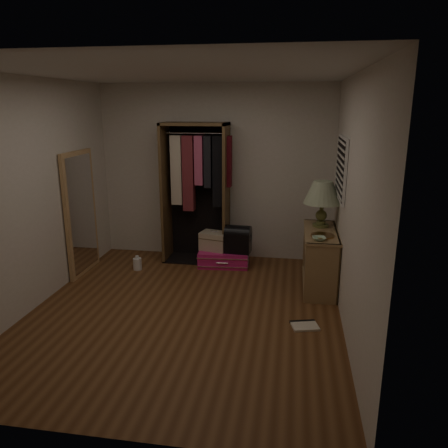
{
  "coord_description": "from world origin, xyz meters",
  "views": [
    {
      "loc": [
        1.17,
        -4.42,
        2.29
      ],
      "look_at": [
        0.3,
        0.95,
        0.8
      ],
      "focal_mm": 35.0,
      "sensor_mm": 36.0,
      "label": 1
    }
  ],
  "objects": [
    {
      "name": "ceramic_bowl",
      "position": [
        1.49,
        0.6,
        0.77
      ],
      "size": [
        0.18,
        0.18,
        0.04
      ],
      "primitive_type": "imported",
      "rotation": [
        0.0,
        0.0,
        0.09
      ],
      "color": "#A6C7A6",
      "rests_on": "console_bookshelf"
    },
    {
      "name": "brass_tray",
      "position": [
        1.54,
        0.77,
        0.76
      ],
      "size": [
        0.3,
        0.3,
        0.02
      ],
      "rotation": [
        0.0,
        0.0,
        0.06
      ],
      "color": "#AA7841",
      "rests_on": "console_bookshelf"
    },
    {
      "name": "floor_book",
      "position": [
        1.35,
        -0.12,
        0.01
      ],
      "size": [
        0.32,
        0.29,
        0.03
      ],
      "rotation": [
        0.0,
        0.0,
        0.26
      ],
      "color": "beige",
      "rests_on": "ground"
    },
    {
      "name": "console_bookshelf",
      "position": [
        1.54,
        1.04,
        0.39
      ],
      "size": [
        0.42,
        1.12,
        0.75
      ],
      "color": "olive",
      "rests_on": "ground"
    },
    {
      "name": "pink_suitcase",
      "position": [
        0.19,
        1.6,
        0.11
      ],
      "size": [
        0.78,
        0.59,
        0.23
      ],
      "rotation": [
        0.0,
        0.0,
        0.08
      ],
      "color": "#CA1868",
      "rests_on": "ground"
    },
    {
      "name": "open_wardrobe",
      "position": [
        -0.22,
        1.77,
        1.21
      ],
      "size": [
        1.01,
        0.5,
        2.05
      ],
      "color": "brown",
      "rests_on": "ground"
    },
    {
      "name": "floor_mirror",
      "position": [
        -1.7,
        1.0,
        0.85
      ],
      "size": [
        0.06,
        0.8,
        1.7
      ],
      "color": "tan",
      "rests_on": "ground"
    },
    {
      "name": "white_jug",
      "position": [
        -1.0,
        1.18,
        0.09
      ],
      "size": [
        0.14,
        0.14,
        0.21
      ],
      "rotation": [
        0.0,
        0.0,
        -0.14
      ],
      "color": "white",
      "rests_on": "ground"
    },
    {
      "name": "black_bag",
      "position": [
        0.41,
        1.53,
        0.43
      ],
      "size": [
        0.39,
        0.27,
        0.4
      ],
      "rotation": [
        0.0,
        0.0,
        -0.08
      ],
      "color": "black",
      "rests_on": "pink_suitcase"
    },
    {
      "name": "train_case",
      "position": [
        0.05,
        1.59,
        0.36
      ],
      "size": [
        0.45,
        0.36,
        0.29
      ],
      "rotation": [
        0.0,
        0.0,
        -0.24
      ],
      "color": "tan",
      "rests_on": "pink_suitcase"
    },
    {
      "name": "room_walls",
      "position": [
        0.08,
        0.04,
        1.5
      ],
      "size": [
        3.52,
        4.02,
        2.6
      ],
      "color": "beige",
      "rests_on": "ground"
    },
    {
      "name": "table_lamp",
      "position": [
        1.54,
        1.21,
        1.19
      ],
      "size": [
        0.58,
        0.58,
        0.6
      ],
      "rotation": [
        0.0,
        0.0,
        0.25
      ],
      "color": "brown",
      "rests_on": "console_bookshelf"
    },
    {
      "name": "ground",
      "position": [
        0.0,
        0.0,
        0.0
      ],
      "size": [
        4.0,
        4.0,
        0.0
      ],
      "primitive_type": "plane",
      "color": "#5A3419",
      "rests_on": "ground"
    }
  ]
}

